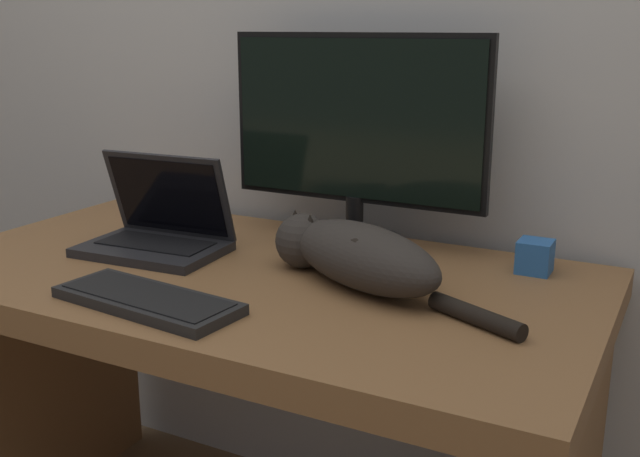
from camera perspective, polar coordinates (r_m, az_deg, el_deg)
The scene contains 6 objects.
desk at distance 1.61m, azimuth -5.15°, elevation -8.69°, with size 1.40×0.75×0.75m.
monitor at distance 1.66m, azimuth 2.75°, elevation 6.87°, with size 0.60×0.22×0.47m.
laptop at distance 1.70m, azimuth -12.26°, elevation -0.25°, with size 0.32×0.23×0.22m.
external_keyboard at distance 1.39m, azimuth -13.03°, elevation -5.33°, with size 0.37×0.17×0.02m.
cat at distance 1.44m, azimuth 2.74°, elevation -1.91°, with size 0.56×0.30×0.12m.
small_toy at distance 1.58m, azimuth 16.05°, elevation -2.07°, with size 0.07×0.07×0.07m.
Camera 1 is at (0.81, -0.85, 1.24)m, focal length 42.00 mm.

